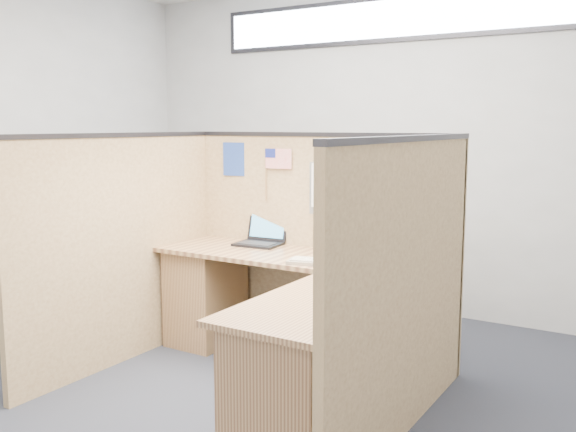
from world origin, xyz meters
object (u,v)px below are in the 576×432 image
Objects in this scene: l_desk at (287,324)px; keyboard at (325,262)px; laptop at (263,236)px; mouse at (352,266)px.

keyboard is (0.13, 0.24, 0.35)m from l_desk.
l_desk is 5.88× the size of laptop.
mouse reaches higher than l_desk.
laptop reaches higher than l_desk.
keyboard is at bearing 61.33° from l_desk.
laptop is 1.00m from mouse.
laptop is 3.15× the size of mouse.
mouse is at bearing 29.34° from l_desk.
laptop is at bearing 133.51° from l_desk.
mouse is at bearing -27.07° from keyboard.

